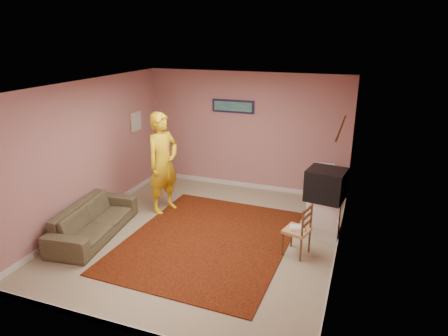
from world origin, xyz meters
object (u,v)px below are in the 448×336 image
(chair_b, at_px, (297,224))
(person, at_px, (163,163))
(tv_cabinet, at_px, (323,218))
(chair_a, at_px, (322,184))
(crt_tv, at_px, (326,184))
(sofa, at_px, (94,220))

(chair_b, xyz_separation_m, person, (-2.76, 0.77, 0.47))
(tv_cabinet, relative_size, person, 0.35)
(chair_a, xyz_separation_m, chair_b, (-0.15, -1.95, 0.00))
(crt_tv, relative_size, sofa, 0.36)
(chair_a, relative_size, person, 0.24)
(tv_cabinet, distance_m, chair_a, 1.22)
(tv_cabinet, distance_m, sofa, 3.98)
(tv_cabinet, height_order, chair_a, chair_a)
(person, bearing_deg, tv_cabinet, -71.10)
(crt_tv, distance_m, person, 3.07)
(crt_tv, bearing_deg, chair_a, 107.24)
(crt_tv, bearing_deg, chair_b, -103.59)
(crt_tv, xyz_separation_m, chair_a, (-0.17, 1.19, -0.44))
(chair_a, distance_m, chair_b, 1.95)
(sofa, bearing_deg, person, -33.78)
(tv_cabinet, relative_size, sofa, 0.36)
(chair_b, height_order, person, person)
(crt_tv, distance_m, chair_a, 1.28)
(tv_cabinet, bearing_deg, sofa, -160.39)
(chair_a, xyz_separation_m, sofa, (-3.57, -2.53, -0.23))
(chair_a, bearing_deg, crt_tv, -65.12)
(tv_cabinet, xyz_separation_m, chair_b, (-0.32, -0.76, 0.18))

